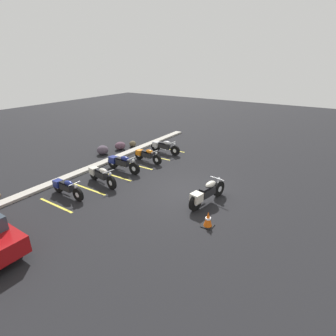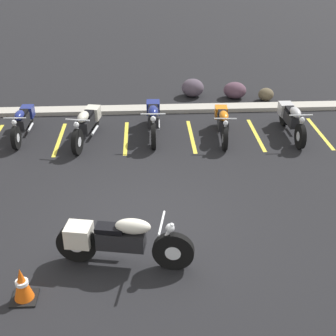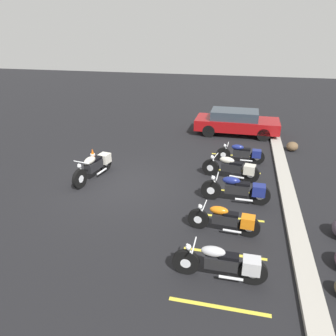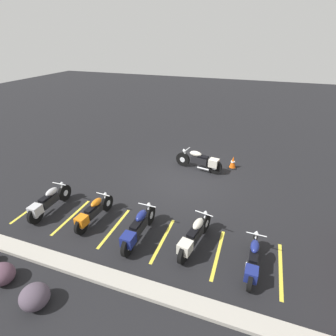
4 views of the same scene
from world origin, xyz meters
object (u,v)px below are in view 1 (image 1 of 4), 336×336
object	(u,v)px
parked_bike_3	(146,155)
landscape_rock_3	(133,144)
parked_bike_4	(164,146)
landscape_rock_0	(120,146)
motorcycle_cream_featured	(206,193)
parked_bike_2	(122,163)
landscape_rock_1	(103,150)
parked_bike_0	(66,187)
traffic_cone	(208,220)
parked_bike_1	(101,175)

from	to	relation	value
parked_bike_3	landscape_rock_3	world-z (taller)	parked_bike_3
parked_bike_4	landscape_rock_3	xyz separation A→B (m)	(-0.04, 2.58, -0.25)
parked_bike_4	landscape_rock_0	bearing A→B (deg)	-160.64
parked_bike_3	motorcycle_cream_featured	bearing A→B (deg)	-22.62
parked_bike_3	landscape_rock_3	distance (m)	3.20
parked_bike_4	parked_bike_3	bearing A→B (deg)	-88.57
parked_bike_2	landscape_rock_1	world-z (taller)	parked_bike_2
landscape_rock_0	parked_bike_2	bearing A→B (deg)	-135.63
parked_bike_0	traffic_cone	world-z (taller)	parked_bike_0
parked_bike_4	parked_bike_1	bearing A→B (deg)	-89.48
parked_bike_4	landscape_rock_1	world-z (taller)	parked_bike_4
parked_bike_0	landscape_rock_1	xyz separation A→B (m)	(4.84, 2.83, -0.13)
parked_bike_1	landscape_rock_0	size ratio (longest dim) A/B	2.95
traffic_cone	parked_bike_1	bearing A→B (deg)	85.80
landscape_rock_3	traffic_cone	world-z (taller)	traffic_cone
landscape_rock_0	landscape_rock_3	world-z (taller)	landscape_rock_0
parked_bike_0	parked_bike_2	size ratio (longest dim) A/B	0.89
motorcycle_cream_featured	parked_bike_4	distance (m)	6.79
motorcycle_cream_featured	parked_bike_0	xyz separation A→B (m)	(-2.73, 5.42, -0.07)
landscape_rock_1	landscape_rock_3	size ratio (longest dim) A/B	1.46
parked_bike_3	landscape_rock_3	xyz separation A→B (m)	(1.82, 2.63, -0.22)
motorcycle_cream_featured	parked_bike_0	bearing A→B (deg)	126.95
parked_bike_4	parked_bike_2	bearing A→B (deg)	-93.26
parked_bike_0	parked_bike_3	xyz separation A→B (m)	(5.32, -0.33, 0.00)
parked_bike_3	parked_bike_4	xyz separation A→B (m)	(1.87, 0.04, 0.03)
parked_bike_4	landscape_rock_3	bearing A→B (deg)	-178.84
landscape_rock_3	parked_bike_1	bearing A→B (deg)	-154.17
parked_bike_3	parked_bike_4	distance (m)	1.87
parked_bike_1	landscape_rock_1	distance (m)	4.43
landscape_rock_1	parked_bike_2	bearing A→B (deg)	-115.16
traffic_cone	parked_bike_3	bearing A→B (deg)	55.58
parked_bike_4	landscape_rock_0	distance (m)	3.04
parked_bike_2	landscape_rock_3	distance (m)	4.36
motorcycle_cream_featured	landscape_rock_0	world-z (taller)	motorcycle_cream_featured
parked_bike_3	landscape_rock_1	bearing A→B (deg)	-167.09
landscape_rock_1	landscape_rock_3	xyz separation A→B (m)	(2.30, -0.53, -0.08)
motorcycle_cream_featured	parked_bike_4	bearing A→B (deg)	59.26
landscape_rock_1	traffic_cone	size ratio (longest dim) A/B	1.21
landscape_rock_3	parked_bike_2	bearing A→B (deg)	-147.15
parked_bike_0	parked_bike_2	xyz separation A→B (m)	(3.48, -0.07, 0.05)
parked_bike_3	landscape_rock_1	distance (m)	3.20
traffic_cone	landscape_rock_3	bearing A→B (deg)	55.48
motorcycle_cream_featured	landscape_rock_1	distance (m)	8.52
motorcycle_cream_featured	parked_bike_3	distance (m)	5.71
parked_bike_2	traffic_cone	bearing A→B (deg)	-18.32
landscape_rock_1	landscape_rock_3	world-z (taller)	landscape_rock_1
landscape_rock_0	landscape_rock_1	bearing A→B (deg)	169.59
parked_bike_1	parked_bike_3	size ratio (longest dim) A/B	1.07
parked_bike_2	motorcycle_cream_featured	bearing A→B (deg)	-6.68
traffic_cone	parked_bike_4	bearing A→B (deg)	45.10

